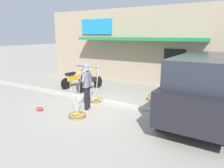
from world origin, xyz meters
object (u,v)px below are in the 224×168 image
fruit_vendor (87,84)px  parked_truck (206,86)px  motorcycle_nearest_shop (74,79)px  fruit_basket_left_side (96,100)px  wooden_crate (154,97)px  plastic_litter_bag (40,109)px  motorcycle_second_in_row (90,81)px  fruit_basket_right_side (77,115)px

fruit_vendor → parked_truck: 4.06m
motorcycle_nearest_shop → fruit_basket_left_side: bearing=-31.5°
parked_truck → wooden_crate: parked_truck is taller
fruit_basket_left_side → parked_truck: bearing=4.1°
plastic_litter_bag → fruit_vendor: bearing=37.5°
fruit_vendor → fruit_basket_left_side: 1.26m
parked_truck → fruit_basket_left_side: bearing=-175.9°
fruit_vendor → motorcycle_second_in_row: fruit_vendor is taller
parked_truck → motorcycle_nearest_shop: bearing=169.6°
parked_truck → plastic_litter_bag: (-5.27, -2.21, -1.06)m
motorcycle_nearest_shop → wooden_crate: 4.50m
fruit_basket_right_side → wooden_crate: (1.61, 3.07, 0.08)m
parked_truck → wooden_crate: 2.51m
fruit_vendor → fruit_basket_right_side: (0.22, -0.86, -0.90)m
parked_truck → plastic_litter_bag: bearing=-157.3°
fruit_basket_right_side → wooden_crate: 3.47m
fruit_basket_left_side → wooden_crate: bearing=33.4°
motorcycle_nearest_shop → wooden_crate: motorcycle_nearest_shop is taller
fruit_basket_right_side → plastic_litter_bag: 1.62m
fruit_basket_right_side → motorcycle_nearest_shop: size_ratio=0.80×
fruit_basket_left_side → wooden_crate: size_ratio=3.30×
motorcycle_second_in_row → fruit_basket_right_side: bearing=-60.1°
fruit_vendor → fruit_basket_right_side: fruit_vendor is taller
fruit_basket_left_side → fruit_basket_right_side: 1.77m
parked_truck → wooden_crate: (-2.06, 1.06, -0.97)m
fruit_basket_left_side → fruit_basket_right_side: size_ratio=1.00×
motorcycle_nearest_shop → parked_truck: bearing=-10.4°
fruit_vendor → fruit_basket_right_side: size_ratio=1.19×
fruit_basket_left_side → motorcycle_second_in_row: 1.96m
fruit_vendor → parked_truck: (3.89, 1.15, 0.15)m
fruit_basket_left_side → plastic_litter_bag: bearing=-121.3°
motorcycle_nearest_shop → parked_truck: size_ratio=0.37×
fruit_basket_right_side → fruit_basket_left_side: bearing=104.4°
parked_truck → wooden_crate: size_ratio=11.03×
motorcycle_second_in_row → parked_truck: (5.45, -1.09, 0.68)m
motorcycle_nearest_shop → plastic_litter_bag: (1.27, -3.41, -0.38)m
fruit_basket_right_side → parked_truck: 4.31m
fruit_vendor → motorcycle_nearest_shop: 3.58m
wooden_crate → motorcycle_nearest_shop: bearing=178.3°
motorcycle_second_in_row → wooden_crate: size_ratio=4.13×
motorcycle_nearest_shop → plastic_litter_bag: motorcycle_nearest_shop is taller
fruit_basket_right_side → motorcycle_nearest_shop: 4.33m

